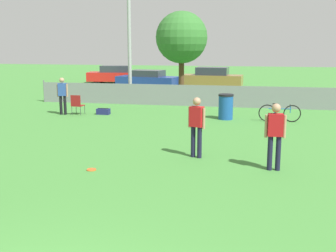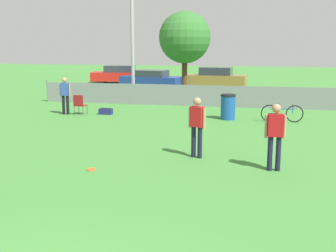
# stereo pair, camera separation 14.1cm
# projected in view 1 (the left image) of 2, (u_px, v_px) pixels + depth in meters

# --- Properties ---
(fence_backline) EXTENTS (18.11, 0.07, 1.21)m
(fence_backline) POSITION_uv_depth(u_px,v_px,m) (205.00, 96.00, 21.72)
(fence_backline) COLOR gray
(fence_backline) RESTS_ON ground_plane
(tree_near_pole) EXTENTS (3.02, 3.02, 5.08)m
(tree_near_pole) POSITION_uv_depth(u_px,v_px,m) (182.00, 38.00, 24.49)
(tree_near_pole) COLOR #4C331E
(tree_near_pole) RESTS_ON ground_plane
(player_thrower_red) EXTENTS (0.53, 0.25, 1.72)m
(player_thrower_red) POSITION_uv_depth(u_px,v_px,m) (275.00, 132.00, 10.57)
(player_thrower_red) COLOR #191933
(player_thrower_red) RESTS_ON ground_plane
(player_defender_red) EXTENTS (0.50, 0.34, 1.72)m
(player_defender_red) POSITION_uv_depth(u_px,v_px,m) (197.00, 123.00, 11.79)
(player_defender_red) COLOR #191933
(player_defender_red) RESTS_ON ground_plane
(spectator_in_blue) EXTENTS (0.51, 0.26, 1.69)m
(spectator_in_blue) POSITION_uv_depth(u_px,v_px,m) (62.00, 93.00, 19.11)
(spectator_in_blue) COLOR black
(spectator_in_blue) RESTS_ON ground_plane
(frisbee_disc) EXTENTS (0.25, 0.25, 0.03)m
(frisbee_disc) POSITION_uv_depth(u_px,v_px,m) (91.00, 170.00, 10.75)
(frisbee_disc) COLOR #E5591E
(frisbee_disc) RESTS_ON ground_plane
(folding_chair_sideline) EXTENTS (0.50, 0.50, 0.91)m
(folding_chair_sideline) POSITION_uv_depth(u_px,v_px,m) (77.00, 104.00, 19.16)
(folding_chair_sideline) COLOR #333338
(folding_chair_sideline) RESTS_ON ground_plane
(bicycle_sideline) EXTENTS (1.72, 0.44, 0.76)m
(bicycle_sideline) POSITION_uv_depth(u_px,v_px,m) (280.00, 113.00, 17.44)
(bicycle_sideline) COLOR black
(bicycle_sideline) RESTS_ON ground_plane
(trash_bin) EXTENTS (0.65, 0.65, 1.08)m
(trash_bin) POSITION_uv_depth(u_px,v_px,m) (226.00, 107.00, 17.99)
(trash_bin) COLOR #194C99
(trash_bin) RESTS_ON ground_plane
(gear_bag_sideline) EXTENTS (0.59, 0.32, 0.29)m
(gear_bag_sideline) POSITION_uv_depth(u_px,v_px,m) (103.00, 111.00, 19.33)
(gear_bag_sideline) COLOR navy
(gear_bag_sideline) RESTS_ON ground_plane
(parked_car_red) EXTENTS (4.80, 2.42, 1.46)m
(parked_car_red) POSITION_uv_depth(u_px,v_px,m) (116.00, 75.00, 34.87)
(parked_car_red) COLOR black
(parked_car_red) RESTS_ON ground_plane
(parked_car_blue) EXTENTS (4.77, 2.48, 1.29)m
(parked_car_blue) POSITION_uv_depth(u_px,v_px,m) (147.00, 79.00, 31.35)
(parked_car_blue) COLOR black
(parked_car_blue) RESTS_ON ground_plane
(parked_car_tan) EXTENTS (4.50, 2.01, 1.52)m
(parked_car_tan) POSITION_uv_depth(u_px,v_px,m) (212.00, 78.00, 31.13)
(parked_car_tan) COLOR black
(parked_car_tan) RESTS_ON ground_plane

